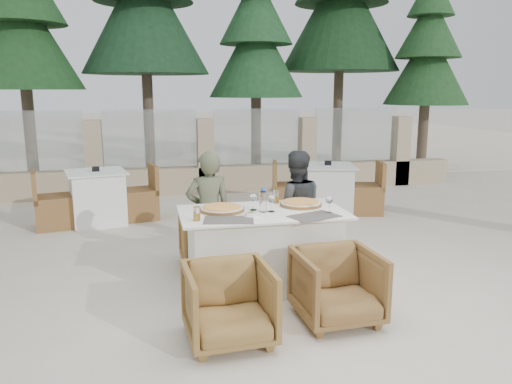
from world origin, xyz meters
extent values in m
plane|color=beige|center=(0.00, 0.00, 0.00)|extent=(80.00, 80.00, 0.00)
cube|color=#F3E4C6|center=(0.00, 14.00, 0.01)|extent=(30.00, 16.00, 0.01)
cone|color=#1F4820|center=(-3.50, 7.00, 2.75)|extent=(2.42, 2.42, 5.50)
cone|color=#193C21|center=(-1.00, 7.50, 3.25)|extent=(2.86, 2.86, 6.50)
cone|color=#224F28|center=(1.50, 7.20, 2.50)|extent=(2.20, 2.20, 5.00)
cone|color=#183B1C|center=(3.80, 7.80, 3.40)|extent=(2.99, 2.99, 6.80)
cone|color=#234E24|center=(5.50, 6.50, 2.25)|extent=(1.98, 1.98, 4.50)
cube|color=#59534C|center=(-0.38, -0.19, 0.77)|extent=(0.50, 0.38, 0.00)
cube|color=#554F49|center=(0.42, -0.23, 0.77)|extent=(0.53, 0.44, 0.00)
cylinder|color=orange|center=(-0.39, 0.16, 0.80)|extent=(0.51, 0.51, 0.06)
cylinder|color=orange|center=(0.43, 0.22, 0.80)|extent=(0.51, 0.51, 0.06)
cylinder|color=#C2E4FF|center=(0.00, 0.04, 0.89)|extent=(0.09, 0.09, 0.24)
cylinder|color=gold|center=(-0.66, -0.14, 0.83)|extent=(0.07, 0.07, 0.13)
cylinder|color=orange|center=(0.22, 0.40, 0.84)|extent=(0.09, 0.09, 0.14)
imported|color=olive|center=(-0.46, 0.81, 0.27)|extent=(0.60, 0.61, 0.54)
imported|color=#935B35|center=(0.50, 0.65, 0.27)|extent=(0.75, 0.76, 0.54)
imported|color=olive|center=(-0.51, -0.95, 0.31)|extent=(0.69, 0.71, 0.61)
imported|color=brown|center=(0.44, -0.80, 0.31)|extent=(0.69, 0.71, 0.62)
imported|color=#51563E|center=(-0.47, 0.57, 0.65)|extent=(0.49, 0.33, 1.31)
imported|color=#313335|center=(0.49, 0.61, 0.64)|extent=(0.69, 0.58, 1.29)
camera|label=1|loc=(-1.07, -4.50, 1.93)|focal=35.00mm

